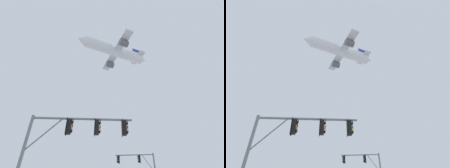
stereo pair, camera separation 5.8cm
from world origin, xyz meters
TOP-DOWN VIEW (x-y plane):
  - signal_pole_near at (-3.49, 6.63)m, footprint 6.30×0.68m
  - signal_pole_far at (2.77, 20.32)m, footprint 5.09×0.88m
  - airplane at (-0.28, 32.09)m, footprint 21.81×16.84m

SIDE VIEW (x-z plane):
  - signal_pole_near at x=-3.49m, z-range 1.68..7.73m
  - signal_pole_far at x=2.77m, z-range 1.63..8.41m
  - airplane at x=-0.28m, z-range 35.64..41.82m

